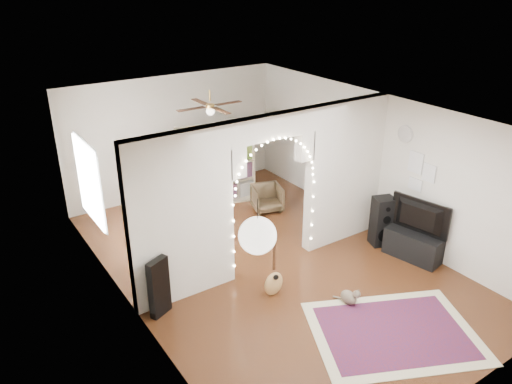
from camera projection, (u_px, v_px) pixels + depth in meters
floor at (270, 262)px, 8.86m from camera, size 7.50×7.50×0.00m
ceiling at (272, 114)px, 7.75m from camera, size 5.00×7.50×0.02m
wall_back at (174, 136)px, 11.14m from camera, size 5.00×0.02×2.70m
wall_front at (470, 310)px, 5.46m from camera, size 5.00×0.02×2.70m
wall_left at (127, 234)px, 7.03m from camera, size 0.02×7.50×2.70m
wall_right at (377, 163)px, 9.57m from camera, size 0.02×7.50×2.70m
divider_wall at (271, 189)px, 8.27m from camera, size 5.00×0.20×2.70m
fairy_lights at (276, 185)px, 8.12m from camera, size 1.64×0.04×1.60m
window at (89, 182)px, 8.34m from camera, size 0.04×1.20×1.40m
wall_clock at (406, 134)px, 8.80m from camera, size 0.03×0.31×0.31m
picture_frames at (419, 172)px, 8.74m from camera, size 0.02×0.50×0.70m
paper_lantern at (257, 236)px, 5.15m from camera, size 0.40×0.40×0.40m
ceiling_fan at (210, 106)px, 9.38m from camera, size 1.10×1.10×0.30m
area_rug at (393, 332)px, 7.14m from camera, size 2.82×2.54×0.02m
guitar_case at (159, 287)px, 7.35m from camera, size 0.38×0.26×0.94m
acoustic_guitar at (274, 275)px, 7.82m from camera, size 0.37×0.23×0.86m
tabby_cat at (350, 297)px, 7.72m from camera, size 0.29×0.44×0.30m
floor_speaker at (382, 221)px, 9.26m from camera, size 0.45×0.42×0.95m
media_console at (413, 246)px, 8.89m from camera, size 0.60×1.06×0.50m
tv at (417, 218)px, 8.66m from camera, size 0.36×1.08×0.62m
bookcase at (217, 165)px, 10.81m from camera, size 1.75×0.88×1.74m
dining_table at (205, 172)px, 10.96m from camera, size 1.22×0.83×0.76m
flower_vase at (205, 164)px, 10.89m from camera, size 0.19×0.19×0.19m
dining_chair_left at (173, 207)px, 10.43m from camera, size 0.57×0.58×0.43m
dining_chair_right at (267, 198)px, 10.66m from camera, size 0.75×0.77×0.56m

